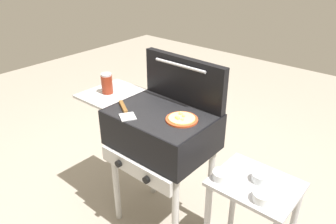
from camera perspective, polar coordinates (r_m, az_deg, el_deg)
ground_plane at (r=2.54m, az=-0.91°, el=-18.45°), size 8.00×8.00×0.00m
grill at (r=2.07m, az=-1.43°, el=-3.55°), size 0.96×0.53×0.90m
grill_lid_open at (r=2.09m, az=2.79°, el=5.67°), size 0.63×0.09×0.30m
pizza_cheese at (r=1.91m, az=2.45°, el=-1.20°), size 0.19×0.19×0.03m
sauce_jar at (r=2.28m, az=-10.68°, el=4.94°), size 0.08×0.08×0.14m
spatula at (r=2.02m, az=-7.57°, el=0.22°), size 0.25×0.18×0.02m
prep_table at (r=1.93m, az=14.50°, el=-16.44°), size 0.44×0.36×0.70m
topping_bowl_near at (r=1.78m, az=9.39°, el=-10.98°), size 0.10×0.10×0.04m
topping_bowl_far at (r=1.70m, az=16.34°, el=-14.13°), size 0.10×0.10×0.04m
topping_bowl_middle at (r=1.82m, az=16.07°, el=-11.00°), size 0.10×0.10×0.04m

